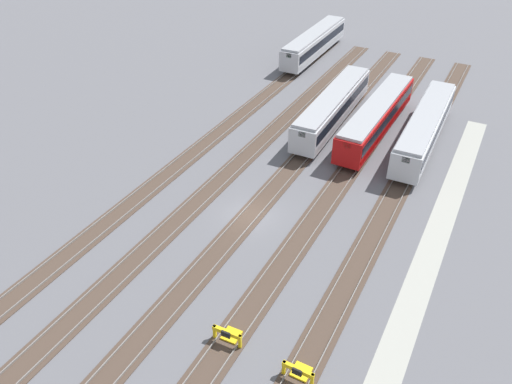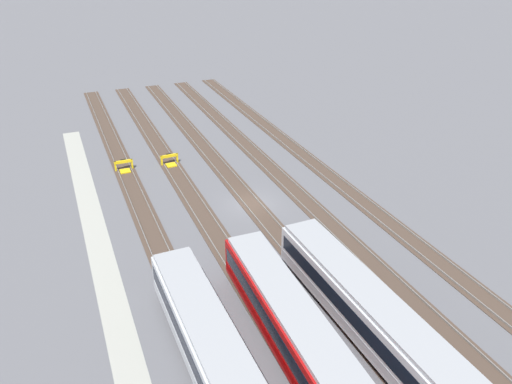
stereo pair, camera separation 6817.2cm
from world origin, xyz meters
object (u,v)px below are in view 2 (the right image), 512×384
Objects in this scene: subway_car_front_row_left_inner at (365,310)px; subway_car_front_row_right_inner at (214,356)px; subway_car_front_row_centre at (295,331)px; bumper_stop_near_inner_track at (170,161)px; bumper_stop_nearest_track at (124,167)px.

subway_car_front_row_right_inner is (-0.00, -10.01, 0.00)m from subway_car_front_row_left_inner.
subway_car_front_row_centre reaches higher than bumper_stop_near_inner_track.
subway_car_front_row_centre is 5.07m from subway_car_front_row_right_inner.
subway_car_front_row_right_inner is 31.35m from bumper_stop_near_inner_track.
bumper_stop_near_inner_track is at bearing -179.94° from subway_car_front_row_centre.
subway_car_front_row_centre is 1.00× the size of subway_car_front_row_right_inner.
subway_car_front_row_right_inner is at bearing -90.00° from subway_car_front_row_centre.
subway_car_front_row_centre is at bearing 0.06° from bumper_stop_near_inner_track.
bumper_stop_near_inner_track is at bearing 170.74° from subway_car_front_row_right_inner.
bumper_stop_nearest_track is 1.00× the size of bumper_stop_near_inner_track.
bumper_stop_near_inner_track is (-30.90, -0.03, -1.53)m from subway_car_front_row_centre.
bumper_stop_nearest_track is (-31.27, -5.05, -1.53)m from subway_car_front_row_centre.
bumper_stop_near_inner_track is at bearing 85.76° from bumper_stop_nearest_track.
subway_car_front_row_left_inner reaches higher than bumper_stop_nearest_track.
subway_car_front_row_centre is at bearing -90.00° from subway_car_front_row_left_inner.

